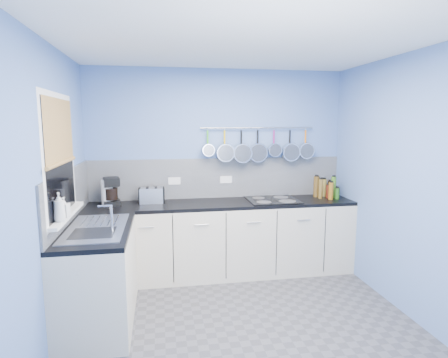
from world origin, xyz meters
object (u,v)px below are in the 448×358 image
object	(u,v)px
canister	(158,198)
hob	(273,200)
soap_bottle_b	(64,207)
paper_towel	(107,193)
coffee_maker	(112,192)
soap_bottle_a	(59,207)
toaster	(152,195)

from	to	relation	value
canister	hob	size ratio (longest dim) A/B	0.20
soap_bottle_b	hob	xyz separation A→B (m)	(2.16, 1.03, -0.23)
paper_towel	canister	size ratio (longest dim) A/B	2.45
paper_towel	hob	world-z (taller)	paper_towel
soap_bottle_b	canister	bearing A→B (deg)	55.17
paper_towel	coffee_maker	distance (m)	0.05
soap_bottle_b	coffee_maker	xyz separation A→B (m)	(0.25, 1.08, -0.07)
soap_bottle_a	toaster	xyz separation A→B (m)	(0.70, 1.29, -0.18)
canister	hob	distance (m)	1.38
soap_bottle_a	hob	distance (m)	2.47
soap_bottle_b	coffee_maker	world-z (taller)	coffee_maker
soap_bottle_a	canister	bearing A→B (deg)	58.39
paper_towel	toaster	bearing A→B (deg)	6.89
paper_towel	canister	world-z (taller)	paper_towel
soap_bottle_b	soap_bottle_a	bearing A→B (deg)	-90.00
soap_bottle_b	toaster	world-z (taller)	soap_bottle_b
toaster	coffee_maker	bearing A→B (deg)	-171.98
coffee_maker	soap_bottle_b	bearing A→B (deg)	-116.40
canister	hob	xyz separation A→B (m)	(1.38, -0.09, -0.05)
soap_bottle_a	coffee_maker	bearing A→B (deg)	78.35
paper_towel	toaster	xyz separation A→B (m)	(0.50, 0.06, -0.06)
soap_bottle_b	toaster	size ratio (longest dim) A/B	0.61
coffee_maker	canister	distance (m)	0.54
soap_bottle_b	hob	world-z (taller)	soap_bottle_b
hob	coffee_maker	bearing A→B (deg)	178.46
paper_towel	canister	distance (m)	0.58
soap_bottle_a	toaster	world-z (taller)	soap_bottle_a
toaster	hob	xyz separation A→B (m)	(1.46, -0.12, -0.08)
paper_towel	toaster	size ratio (longest dim) A/B	1.06
soap_bottle_b	paper_towel	xyz separation A→B (m)	(0.20, 1.09, -0.09)
coffee_maker	toaster	world-z (taller)	coffee_maker
paper_towel	soap_bottle_a	bearing A→B (deg)	-99.41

